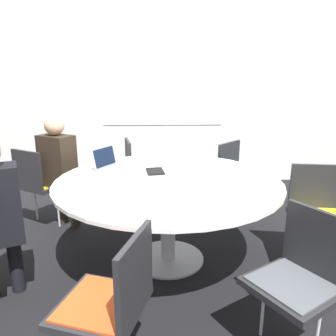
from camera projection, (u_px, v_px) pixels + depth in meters
ground_plane at (168, 259)px, 2.97m from camera, size 16.00×16.00×0.00m
wall_back at (162, 94)px, 4.90m from camera, size 8.00×0.07×2.70m
conference_table at (168, 190)px, 2.80m from camera, size 1.90×1.90×0.76m
chair_0 at (39, 180)px, 3.52m from camera, size 0.60×0.59×0.88m
chair_2 at (112, 297)px, 1.64m from camera, size 0.53×0.55×0.88m
chair_3 at (300, 272)px, 1.85m from camera, size 0.59×0.59×0.88m
chair_4 at (317, 208)px, 2.76m from camera, size 0.50×0.48×0.88m
chair_5 at (238, 173)px, 3.78m from camera, size 0.61×0.61×0.88m
chair_6 at (139, 168)px, 4.00m from camera, size 0.50×0.51×0.88m
person_0 at (59, 164)px, 3.43m from camera, size 0.42×0.38×1.23m
laptop at (109, 164)px, 3.06m from camera, size 0.35×0.38×0.21m
spiral_notebook at (155, 171)px, 2.98m from camera, size 0.18×0.23×0.02m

